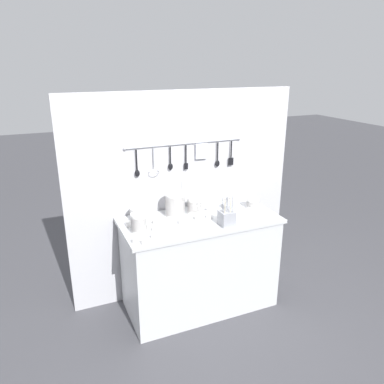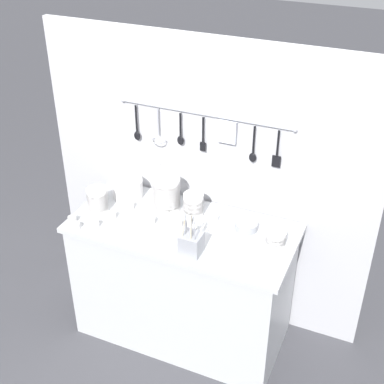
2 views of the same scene
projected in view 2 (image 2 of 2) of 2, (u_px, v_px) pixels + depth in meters
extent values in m
plane|color=#424247|center=(184.00, 329.00, 3.61)|extent=(20.00, 20.00, 0.00)
cube|color=#B7BABC|center=(182.00, 229.00, 3.17)|extent=(1.34, 0.63, 0.03)
cube|color=#B7BABC|center=(183.00, 283.00, 3.39)|extent=(1.29, 0.60, 0.82)
cube|color=#B2B2B7|center=(205.00, 185.00, 3.38)|extent=(2.14, 0.04, 1.90)
cylinder|color=#93969E|center=(204.00, 115.00, 3.10)|extent=(1.08, 0.01, 0.01)
sphere|color=#93969E|center=(123.00, 100.00, 3.28)|extent=(0.02, 0.02, 0.02)
sphere|color=#93969E|center=(295.00, 130.00, 2.91)|extent=(0.02, 0.02, 0.02)
cylinder|color=black|center=(136.00, 119.00, 3.29)|extent=(0.01, 0.01, 0.18)
ellipsoid|color=black|center=(137.00, 136.00, 3.35)|extent=(0.04, 0.02, 0.06)
cylinder|color=#93969E|center=(136.00, 104.00, 3.25)|extent=(0.01, 0.01, 0.02)
cylinder|color=#93969E|center=(158.00, 122.00, 3.24)|extent=(0.01, 0.01, 0.17)
torus|color=#93969E|center=(159.00, 140.00, 3.30)|extent=(0.10, 0.10, 0.01)
cylinder|color=#93969E|center=(158.00, 108.00, 3.20)|extent=(0.01, 0.01, 0.02)
cylinder|color=black|center=(180.00, 125.00, 3.18)|extent=(0.01, 0.01, 0.15)
ellipsoid|color=black|center=(181.00, 140.00, 3.24)|extent=(0.04, 0.02, 0.06)
cylinder|color=#93969E|center=(181.00, 112.00, 3.15)|extent=(0.01, 0.01, 0.02)
cylinder|color=black|center=(203.00, 130.00, 3.14)|extent=(0.01, 0.01, 0.17)
cube|color=black|center=(203.00, 147.00, 3.19)|extent=(0.04, 0.01, 0.06)
cylinder|color=#93969E|center=(204.00, 116.00, 3.10)|extent=(0.01, 0.01, 0.02)
cube|color=silver|center=(227.00, 132.00, 3.08)|extent=(0.11, 0.02, 0.14)
cylinder|color=#93969E|center=(228.00, 120.00, 3.05)|extent=(0.01, 0.01, 0.02)
cylinder|color=black|center=(254.00, 140.00, 3.03)|extent=(0.01, 0.01, 0.17)
ellipsoid|color=black|center=(253.00, 158.00, 3.09)|extent=(0.04, 0.02, 0.06)
cylinder|color=#93969E|center=(255.00, 125.00, 2.99)|extent=(0.01, 0.01, 0.02)
cylinder|color=black|center=(278.00, 144.00, 2.98)|extent=(0.01, 0.01, 0.16)
cube|color=black|center=(276.00, 161.00, 3.04)|extent=(0.05, 0.01, 0.07)
cylinder|color=#93969E|center=(280.00, 129.00, 2.95)|extent=(0.01, 0.01, 0.02)
cube|color=white|center=(155.00, 160.00, 3.42)|extent=(0.07, 0.01, 0.07)
cube|color=white|center=(204.00, 170.00, 3.30)|extent=(0.07, 0.01, 0.07)
cube|color=white|center=(256.00, 181.00, 3.19)|extent=(0.07, 0.01, 0.07)
cylinder|color=white|center=(193.00, 211.00, 3.25)|extent=(0.12, 0.12, 0.05)
cylinder|color=white|center=(193.00, 207.00, 3.24)|extent=(0.12, 0.12, 0.05)
cylinder|color=white|center=(193.00, 202.00, 3.22)|extent=(0.12, 0.12, 0.05)
cylinder|color=white|center=(193.00, 198.00, 3.20)|extent=(0.12, 0.12, 0.05)
cylinder|color=white|center=(275.00, 242.00, 3.00)|extent=(0.11, 0.11, 0.04)
cylinder|color=white|center=(276.00, 238.00, 2.99)|extent=(0.11, 0.11, 0.04)
cylinder|color=white|center=(276.00, 235.00, 2.97)|extent=(0.11, 0.11, 0.04)
cylinder|color=white|center=(167.00, 205.00, 3.32)|extent=(0.17, 0.17, 0.04)
cylinder|color=white|center=(167.00, 202.00, 3.31)|extent=(0.17, 0.17, 0.04)
cylinder|color=white|center=(167.00, 198.00, 3.29)|extent=(0.17, 0.17, 0.04)
cylinder|color=white|center=(167.00, 195.00, 3.28)|extent=(0.17, 0.17, 0.04)
cylinder|color=white|center=(167.00, 192.00, 3.27)|extent=(0.17, 0.17, 0.04)
cylinder|color=white|center=(166.00, 188.00, 3.25)|extent=(0.17, 0.17, 0.04)
cylinder|color=white|center=(166.00, 185.00, 3.24)|extent=(0.17, 0.17, 0.04)
cylinder|color=white|center=(166.00, 182.00, 3.23)|extent=(0.17, 0.17, 0.04)
cylinder|color=white|center=(98.00, 208.00, 3.29)|extent=(0.13, 0.13, 0.04)
cylinder|color=white|center=(98.00, 205.00, 3.28)|extent=(0.13, 0.13, 0.04)
cylinder|color=white|center=(98.00, 202.00, 3.27)|extent=(0.13, 0.13, 0.04)
cylinder|color=white|center=(97.00, 198.00, 3.26)|extent=(0.13, 0.13, 0.04)
cylinder|color=white|center=(97.00, 195.00, 3.25)|extent=(0.13, 0.13, 0.04)
cylinder|color=white|center=(97.00, 192.00, 3.23)|extent=(0.13, 0.13, 0.04)
cylinder|color=white|center=(128.00, 195.00, 3.45)|extent=(0.19, 0.19, 0.01)
cylinder|color=white|center=(128.00, 194.00, 3.44)|extent=(0.19, 0.19, 0.01)
cylinder|color=white|center=(128.00, 192.00, 3.43)|extent=(0.19, 0.19, 0.01)
cylinder|color=white|center=(128.00, 191.00, 3.43)|extent=(0.19, 0.19, 0.01)
cylinder|color=white|center=(128.00, 190.00, 3.42)|extent=(0.19, 0.19, 0.01)
cylinder|color=white|center=(128.00, 188.00, 3.42)|extent=(0.19, 0.19, 0.01)
cylinder|color=white|center=(128.00, 187.00, 3.41)|extent=(0.19, 0.19, 0.01)
cylinder|color=white|center=(128.00, 185.00, 3.41)|extent=(0.19, 0.19, 0.01)
cylinder|color=white|center=(127.00, 184.00, 3.40)|extent=(0.19, 0.19, 0.01)
cylinder|color=white|center=(127.00, 182.00, 3.39)|extent=(0.19, 0.19, 0.01)
cylinder|color=white|center=(127.00, 181.00, 3.39)|extent=(0.19, 0.19, 0.01)
cylinder|color=#93969E|center=(246.00, 226.00, 3.13)|extent=(0.14, 0.14, 0.04)
cube|color=#93969E|center=(191.00, 244.00, 2.92)|extent=(0.12, 0.12, 0.12)
cylinder|color=#93969E|center=(191.00, 231.00, 2.87)|extent=(0.02, 0.03, 0.18)
cylinder|color=#93969E|center=(187.00, 227.00, 2.89)|extent=(0.02, 0.01, 0.18)
cylinder|color=#C6B793|center=(192.00, 229.00, 2.90)|extent=(0.01, 0.01, 0.17)
cylinder|color=#93969E|center=(192.00, 231.00, 2.87)|extent=(0.03, 0.02, 0.18)
cylinder|color=#C6B793|center=(191.00, 233.00, 2.84)|extent=(0.01, 0.02, 0.19)
cylinder|color=#C6B793|center=(183.00, 233.00, 2.87)|extent=(0.02, 0.03, 0.16)
cylinder|color=#93969E|center=(185.00, 229.00, 2.86)|extent=(0.03, 0.03, 0.20)
cylinder|color=#93969E|center=(194.00, 234.00, 2.83)|extent=(0.01, 0.02, 0.20)
cylinder|color=white|center=(76.00, 226.00, 3.13)|extent=(0.05, 0.05, 0.04)
cylinder|color=white|center=(112.00, 215.00, 3.23)|extent=(0.05, 0.05, 0.04)
cylinder|color=white|center=(178.00, 223.00, 3.15)|extent=(0.05, 0.05, 0.04)
cylinder|color=white|center=(95.00, 224.00, 3.15)|extent=(0.05, 0.05, 0.04)
cylinder|color=white|center=(151.00, 220.00, 3.18)|extent=(0.05, 0.05, 0.04)
cylinder|color=white|center=(214.00, 218.00, 3.20)|extent=(0.05, 0.05, 0.04)
cylinder|color=white|center=(72.00, 219.00, 3.19)|extent=(0.05, 0.05, 0.04)
cylinder|color=white|center=(193.00, 229.00, 3.10)|extent=(0.05, 0.05, 0.04)
cylinder|color=white|center=(104.00, 195.00, 3.42)|extent=(0.05, 0.05, 0.04)
cylinder|color=white|center=(130.00, 206.00, 3.32)|extent=(0.05, 0.05, 0.04)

